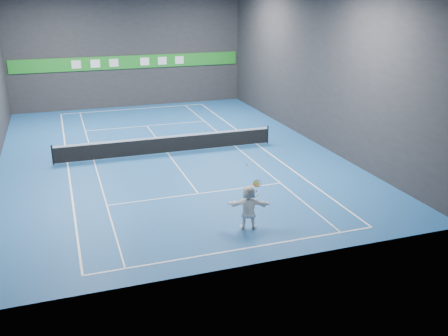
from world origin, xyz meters
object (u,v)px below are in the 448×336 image
object	(u,v)px
tennis_ball	(247,165)
tennis_racket	(257,185)
player	(249,207)
tennis_net	(167,144)

from	to	relation	value
tennis_ball	tennis_racket	bearing A→B (deg)	7.83
tennis_ball	tennis_racket	world-z (taller)	tennis_ball
player	tennis_net	size ratio (longest dim) A/B	0.14
player	tennis_racket	size ratio (longest dim) A/B	2.30
player	tennis_ball	distance (m)	1.75
tennis_ball	tennis_racket	xyz separation A→B (m)	(0.48, 0.07, -0.90)
player	tennis_racket	bearing A→B (deg)	-152.95
player	tennis_ball	bearing A→B (deg)	28.51
player	tennis_racket	world-z (taller)	tennis_racket
tennis_ball	tennis_racket	distance (m)	1.03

